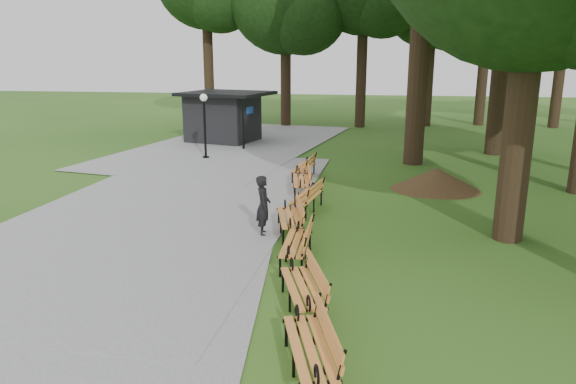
% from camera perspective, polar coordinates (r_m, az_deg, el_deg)
% --- Properties ---
extents(ground, '(100.00, 100.00, 0.00)m').
position_cam_1_polar(ground, '(12.59, -0.85, -5.88)').
color(ground, '#2E5C1A').
rests_on(ground, ground).
extents(path, '(12.00, 38.00, 0.06)m').
position_cam_1_polar(path, '(16.42, -12.84, -1.26)').
color(path, gray).
rests_on(path, ground).
extents(person, '(0.48, 0.62, 1.53)m').
position_cam_1_polar(person, '(13.17, -2.66, -1.48)').
color(person, black).
rests_on(person, ground).
extents(kiosk, '(4.86, 4.47, 2.57)m').
position_cam_1_polar(kiosk, '(27.90, -6.99, 8.00)').
color(kiosk, black).
rests_on(kiosk, ground).
extents(lamp_post, '(0.32, 0.32, 2.80)m').
position_cam_1_polar(lamp_post, '(23.17, -8.98, 8.50)').
color(lamp_post, black).
rests_on(lamp_post, ground).
extents(dirt_mound, '(2.50, 2.50, 0.74)m').
position_cam_1_polar(dirt_mound, '(18.39, 15.58, 1.35)').
color(dirt_mound, '#47301C').
rests_on(dirt_mound, ground).
extents(bench_0, '(1.16, 2.00, 0.88)m').
position_cam_1_polar(bench_0, '(7.69, 2.30, -16.33)').
color(bench_0, orange).
rests_on(bench_0, ground).
extents(bench_1, '(1.21, 2.00, 0.88)m').
position_cam_1_polar(bench_1, '(9.43, 1.54, -10.23)').
color(bench_1, orange).
rests_on(bench_1, ground).
extents(bench_2, '(0.68, 1.91, 0.88)m').
position_cam_1_polar(bench_2, '(11.52, 0.86, -5.52)').
color(bench_2, orange).
rests_on(bench_2, ground).
extents(bench_3, '(1.08, 2.00, 0.88)m').
position_cam_1_polar(bench_3, '(13.29, 0.16, -2.76)').
color(bench_3, orange).
rests_on(bench_3, ground).
extents(bench_4, '(0.93, 1.98, 0.88)m').
position_cam_1_polar(bench_4, '(15.21, 1.99, -0.55)').
color(bench_4, orange).
rests_on(bench_4, ground).
extents(bench_5, '(0.95, 1.98, 0.88)m').
position_cam_1_polar(bench_5, '(17.17, 1.43, 1.20)').
color(bench_5, orange).
rests_on(bench_5, ground).
extents(bench_6, '(0.79, 1.95, 0.88)m').
position_cam_1_polar(bench_6, '(19.24, 1.68, 2.65)').
color(bench_6, orange).
rests_on(bench_6, ground).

